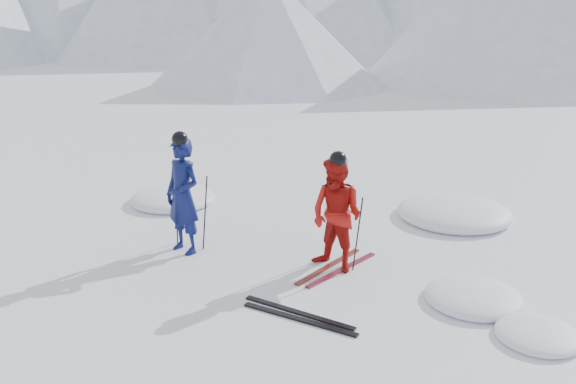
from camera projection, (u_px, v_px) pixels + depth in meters
The scene contains 12 objects.
ground at pixel (364, 290), 8.95m from camera, with size 160.00×160.00×0.00m, color white.
skier_blue at pixel (183, 196), 10.06m from camera, with size 0.72×0.47×1.96m, color #0C134A.
skier_red at pixel (337, 215), 9.39m from camera, with size 0.88×0.68×1.81m, color #A8110D.
pole_blue_left at pixel (177, 209), 10.43m from camera, with size 0.02×0.02×1.31m, color black.
pole_blue_right at pixel (205, 213), 10.23m from camera, with size 0.02×0.02×1.31m, color black.
pole_red_left at pixel (327, 225), 9.83m from camera, with size 0.02×0.02×1.21m, color black.
pole_red_right at pixel (358, 234), 9.44m from camera, with size 0.02×0.02×1.21m, color black.
ski_worn_left at pixel (329, 266), 9.71m from camera, with size 0.09×1.70×0.03m, color black.
ski_worn_right at pixel (342, 270), 9.59m from camera, with size 0.09×1.70×0.03m, color black.
ski_loose_a at pixel (299, 313), 8.26m from camera, with size 0.09×1.70×0.03m, color black.
ski_loose_b at pixel (299, 319), 8.09m from camera, with size 0.09×1.70×0.03m, color black.
snow_lumps at pixel (373, 226), 11.50m from camera, with size 9.03×5.48×0.48m.
Camera 1 is at (3.42, -7.44, 4.04)m, focal length 38.00 mm.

